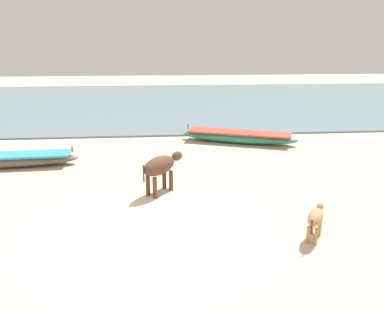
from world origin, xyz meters
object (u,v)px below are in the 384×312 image
at_px(fishing_boat_0, 239,137).
at_px(fishing_boat_2, 10,160).
at_px(calf_near_tan, 316,218).
at_px(cow_adult_dark, 161,167).

distance_m(fishing_boat_0, fishing_boat_2, 8.75).
relative_size(fishing_boat_2, calf_near_tan, 4.79).
bearing_deg(fishing_boat_0, cow_adult_dark, 77.82).
bearing_deg(fishing_boat_0, calf_near_tan, 110.19).
xyz_separation_m(cow_adult_dark, calf_near_tan, (3.27, -2.88, -0.28)).
bearing_deg(fishing_boat_2, cow_adult_dark, -31.06).
distance_m(fishing_boat_2, calf_near_tan, 10.08).
distance_m(fishing_boat_0, cow_adult_dark, 6.15).
xyz_separation_m(fishing_boat_0, calf_near_tan, (-0.03, -8.05, 0.23)).
relative_size(fishing_boat_0, cow_adult_dark, 3.47).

